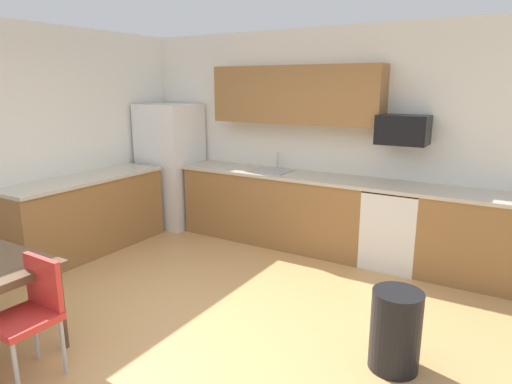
% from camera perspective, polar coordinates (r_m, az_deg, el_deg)
% --- Properties ---
extents(ground_plane, '(12.00, 12.00, 0.00)m').
position_cam_1_polar(ground_plane, '(3.96, -7.83, -17.22)').
color(ground_plane, tan).
extents(wall_back, '(5.80, 0.10, 2.70)m').
position_cam_1_polar(wall_back, '(5.74, 8.57, 6.72)').
color(wall_back, white).
rests_on(wall_back, ground).
extents(cabinet_run_back, '(2.49, 0.60, 0.90)m').
position_cam_1_polar(cabinet_run_back, '(5.82, 2.33, -2.09)').
color(cabinet_run_back, olive).
rests_on(cabinet_run_back, ground).
extents(cabinet_run_back_right, '(1.06, 0.60, 0.90)m').
position_cam_1_polar(cabinet_run_back_right, '(5.18, 26.17, -5.54)').
color(cabinet_run_back_right, olive).
rests_on(cabinet_run_back_right, ground).
extents(cabinet_run_left, '(0.60, 2.00, 0.90)m').
position_cam_1_polar(cabinet_run_left, '(5.85, -20.79, -2.91)').
color(cabinet_run_left, olive).
rests_on(cabinet_run_left, ground).
extents(countertop_back, '(4.80, 0.64, 0.04)m').
position_cam_1_polar(countertop_back, '(5.49, 7.01, 1.91)').
color(countertop_back, beige).
rests_on(countertop_back, cabinet_run_back).
extents(countertop_left, '(0.64, 2.00, 0.04)m').
position_cam_1_polar(countertop_left, '(5.74, -21.18, 1.60)').
color(countertop_left, beige).
rests_on(countertop_left, cabinet_run_left).
extents(upper_cabinets_back, '(2.20, 0.34, 0.70)m').
position_cam_1_polar(upper_cabinets_back, '(5.63, 5.01, 12.30)').
color(upper_cabinets_back, olive).
extents(refrigerator, '(0.76, 0.70, 1.76)m').
position_cam_1_polar(refrigerator, '(6.61, -10.82, 3.38)').
color(refrigerator, white).
rests_on(refrigerator, ground).
extents(oven_range, '(0.60, 0.60, 0.91)m').
position_cam_1_polar(oven_range, '(5.29, 17.19, -4.27)').
color(oven_range, white).
rests_on(oven_range, ground).
extents(microwave, '(0.54, 0.36, 0.32)m').
position_cam_1_polar(microwave, '(5.17, 18.31, 7.58)').
color(microwave, black).
extents(sink_basin, '(0.48, 0.40, 0.14)m').
position_cam_1_polar(sink_basin, '(5.74, 1.93, 2.11)').
color(sink_basin, '#A5A8AD').
rests_on(sink_basin, countertop_back).
extents(sink_faucet, '(0.02, 0.02, 0.24)m').
position_cam_1_polar(sink_faucet, '(5.87, 2.80, 3.94)').
color(sink_faucet, '#B2B5BA').
rests_on(sink_faucet, countertop_back).
extents(chair_near_table, '(0.41, 0.41, 0.85)m').
position_cam_1_polar(chair_near_table, '(3.56, -26.84, -13.19)').
color(chair_near_table, red).
rests_on(chair_near_table, ground).
extents(trash_bin, '(0.36, 0.36, 0.60)m').
position_cam_1_polar(trash_bin, '(3.50, 17.42, -16.53)').
color(trash_bin, black).
rests_on(trash_bin, ground).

